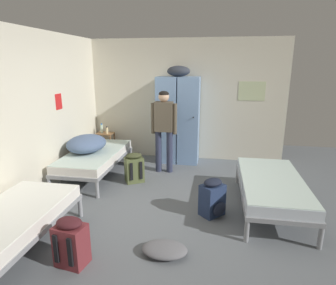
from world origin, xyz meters
TOP-DOWN VIEW (x-y plane):
  - ground_plane at (0.00, 0.00)m, footprint 7.80×7.80m
  - room_backdrop at (-1.13, 1.16)m, footprint 4.34×4.94m
  - locker_bank at (-0.11, 2.16)m, footprint 0.90×0.55m
  - shelf_unit at (-1.81, 2.17)m, footprint 0.38×0.30m
  - bed_left_front at (-1.56, -1.41)m, footprint 0.90×1.90m
  - bed_right at (1.56, 0.21)m, footprint 0.90×1.90m
  - bed_left_rear at (-1.56, 1.02)m, footprint 0.90×1.90m
  - bedding_heap at (-1.70, 0.99)m, footprint 0.71×0.85m
  - person_traveler at (-0.29, 1.46)m, footprint 0.51×0.21m
  - water_bottle at (-1.89, 2.19)m, footprint 0.06×0.06m
  - lotion_bottle at (-1.74, 2.13)m, footprint 0.06×0.06m
  - backpack_olive at (-0.74, 0.87)m, footprint 0.40×0.41m
  - backpack_navy at (0.71, -0.13)m, footprint 0.42×0.42m
  - backpack_maroon at (-0.76, -1.44)m, footprint 0.36×0.37m
  - clothes_pile_grey at (0.19, -1.12)m, footprint 0.53×0.36m

SIDE VIEW (x-z plane):
  - ground_plane at x=0.00m, z-range 0.00..0.00m
  - clothes_pile_grey at x=0.19m, z-range 0.00..0.12m
  - backpack_olive at x=-0.74m, z-range -0.02..0.53m
  - backpack_navy at x=0.71m, z-range -0.02..0.53m
  - backpack_maroon at x=-0.76m, z-range -0.02..0.53m
  - shelf_unit at x=-1.81m, z-range 0.06..0.63m
  - bed_left_front at x=-1.56m, z-range 0.14..0.63m
  - bed_right at x=1.56m, z-range 0.14..0.63m
  - bed_left_rear at x=-1.56m, z-range 0.14..0.63m
  - lotion_bottle at x=-1.74m, z-range 0.56..0.73m
  - bedding_heap at x=-1.70m, z-range 0.49..0.81m
  - water_bottle at x=-1.89m, z-range 0.56..0.78m
  - locker_bank at x=-0.11m, z-range -0.07..2.00m
  - person_traveler at x=-0.29m, z-range 0.17..1.78m
  - room_backdrop at x=-1.13m, z-range 0.00..2.64m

